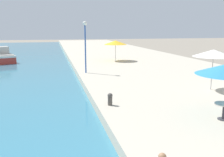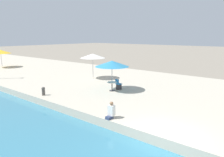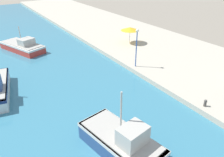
# 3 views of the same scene
# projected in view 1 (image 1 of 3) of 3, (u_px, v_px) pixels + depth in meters

# --- Properties ---
(quay_promenade) EXTENTS (16.00, 90.00, 0.56)m
(quay_promenade) POSITION_uv_depth(u_px,v_px,m) (117.00, 55.00, 40.27)
(quay_promenade) COLOR #BCB29E
(quay_promenade) RESTS_ON ground_plane
(cafe_umbrella_white) EXTENTS (2.60, 2.60, 2.63)m
(cafe_umbrella_white) POSITION_uv_depth(u_px,v_px,m) (214.00, 53.00, 15.91)
(cafe_umbrella_white) COLOR #B7B7B7
(cafe_umbrella_white) RESTS_ON quay_promenade
(cafe_umbrella_striped) EXTENTS (2.81, 2.81, 2.48)m
(cafe_umbrella_striped) POSITION_uv_depth(u_px,v_px,m) (115.00, 43.00, 30.43)
(cafe_umbrella_striped) COLOR #B7B7B7
(cafe_umbrella_striped) RESTS_ON quay_promenade
(cafe_table) EXTENTS (0.80, 0.80, 0.74)m
(cafe_table) POSITION_uv_depth(u_px,v_px,m) (224.00, 108.00, 10.93)
(cafe_table) COLOR #333338
(cafe_table) RESTS_ON quay_promenade
(mooring_bollard) EXTENTS (0.26, 0.26, 0.65)m
(mooring_bollard) POSITION_uv_depth(u_px,v_px,m) (110.00, 99.00, 13.01)
(mooring_bollard) COLOR #4C4742
(mooring_bollard) RESTS_ON quay_promenade
(lamppost) EXTENTS (0.36, 0.36, 4.56)m
(lamppost) POSITION_uv_depth(u_px,v_px,m) (85.00, 38.00, 21.91)
(lamppost) COLOR #28519E
(lamppost) RESTS_ON quay_promenade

